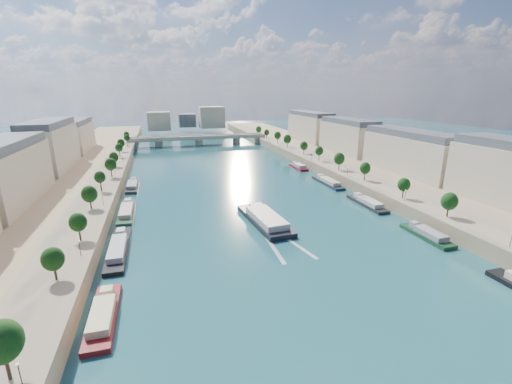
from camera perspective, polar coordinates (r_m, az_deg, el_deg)
ground at (r=163.41m, az=-3.99°, el=1.00°), size 700.00×700.00×0.00m
quay_left at (r=164.42m, az=-29.36°, el=-0.14°), size 44.00×520.00×5.00m
quay_right at (r=190.57m, az=17.70°, el=3.28°), size 44.00×520.00×5.00m
pave_left at (r=160.82m, az=-24.31°, el=1.15°), size 14.00×520.00×0.10m
pave_right at (r=182.24m, az=13.82°, el=3.83°), size 14.00×520.00×0.10m
trees_left at (r=161.23m, az=-23.74°, el=3.25°), size 4.80×268.80×8.26m
trees_right at (r=188.81m, az=11.91°, el=6.07°), size 4.80×268.80×8.26m
lamps_left at (r=149.91m, az=-23.23°, el=1.32°), size 0.36×200.36×4.28m
lamps_right at (r=183.82m, az=11.89°, el=4.94°), size 0.36×200.36×4.28m
buildings_left at (r=176.41m, az=-33.27°, el=4.96°), size 16.00×226.00×23.20m
buildings_right at (r=205.13m, az=19.27°, el=8.02°), size 16.00×226.00×23.20m
skyline at (r=376.42m, az=-10.74°, el=11.88°), size 79.00×42.00×22.00m
bridge at (r=289.67m, az=-9.54°, el=8.69°), size 112.00×12.00×8.15m
tour_barge at (r=117.77m, az=1.45°, el=-4.57°), size 11.91×32.84×4.37m
wake at (r=103.92m, az=4.19°, el=-8.38°), size 10.74×26.03×0.04m
moored_barges_left at (r=107.78m, az=-21.84°, el=-8.18°), size 5.00×157.11×3.60m
moored_barges_right at (r=140.53m, az=18.60°, el=-2.11°), size 5.00×160.19×3.60m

